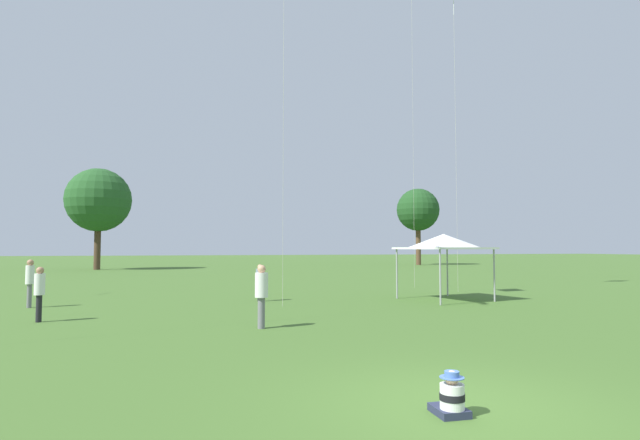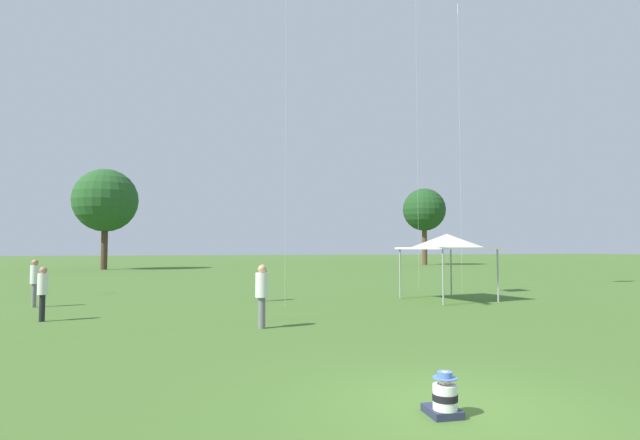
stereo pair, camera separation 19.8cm
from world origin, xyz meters
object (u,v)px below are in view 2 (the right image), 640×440
object	(u,v)px
person_standing_2	(262,290)
person_standing_0	(263,279)
person_standing_1	(35,278)
distant_tree_1	(105,201)
seated_toddler	(444,398)
person_standing_3	(43,288)
canopy_tent	(447,242)
distant_tree_0	(424,210)

from	to	relation	value
person_standing_2	person_standing_0	bearing A→B (deg)	-152.72
person_standing_1	person_standing_2	size ratio (longest dim) A/B	1.02
person_standing_0	distant_tree_1	bearing A→B (deg)	-81.06
seated_toddler	distant_tree_1	bearing A→B (deg)	105.60
person_standing_3	distant_tree_1	world-z (taller)	distant_tree_1
person_standing_1	canopy_tent	world-z (taller)	canopy_tent
distant_tree_0	distant_tree_1	bearing A→B (deg)	-174.62
person_standing_3	distant_tree_0	bearing A→B (deg)	-31.54
person_standing_0	person_standing_2	xyz separation A→B (m)	(-1.16, -6.93, 0.13)
seated_toddler	distant_tree_0	world-z (taller)	distant_tree_0
canopy_tent	distant_tree_0	distance (m)	44.96
person_standing_1	person_standing_3	xyz separation A→B (m)	(1.24, -4.09, -0.09)
seated_toddler	person_standing_1	distance (m)	17.21
seated_toddler	distant_tree_1	world-z (taller)	distant_tree_1
person_standing_1	distant_tree_1	distance (m)	35.01
person_standing_2	distant_tree_1	xyz separation A→B (m)	(-9.53, 41.59, 6.05)
seated_toddler	person_standing_1	bearing A→B (deg)	123.10
person_standing_2	distant_tree_1	bearing A→B (deg)	-130.32
person_standing_0	person_standing_1	distance (m)	8.53
person_standing_3	distant_tree_0	world-z (taller)	distant_tree_0
seated_toddler	person_standing_1	xyz separation A→B (m)	(-8.52, 14.93, 0.85)
person_standing_0	person_standing_3	distance (m)	8.25
seated_toddler	distant_tree_0	xyz separation A→B (m)	(27.59, 52.95, 6.93)
person_standing_3	distant_tree_1	size ratio (longest dim) A/B	0.16
person_standing_1	person_standing_3	size ratio (longest dim) A/B	1.08
person_standing_2	canopy_tent	xyz separation A→B (m)	(8.75, 5.19, 1.43)
person_standing_0	distant_tree_0	bearing A→B (deg)	-133.97
person_standing_3	seated_toddler	bearing A→B (deg)	-138.03
distant_tree_0	distant_tree_1	xyz separation A→B (m)	(-38.26, -3.60, -0.09)
person_standing_2	canopy_tent	distance (m)	10.28
seated_toddler	distant_tree_1	size ratio (longest dim) A/B	0.06
person_standing_3	distant_tree_1	distance (m)	39.15
person_standing_2	distant_tree_0	bearing A→B (deg)	-175.67
person_standing_0	person_standing_2	world-z (taller)	person_standing_2
seated_toddler	canopy_tent	size ratio (longest dim) A/B	0.16
canopy_tent	distant_tree_0	bearing A→B (deg)	63.46
person_standing_3	distant_tree_1	bearing A→B (deg)	13.11
seated_toddler	person_standing_1	size ratio (longest dim) A/B	0.33
person_standing_2	person_standing_1	bearing A→B (deg)	-97.41
person_standing_1	distant_tree_0	world-z (taller)	distant_tree_0
person_standing_0	canopy_tent	size ratio (longest dim) A/B	0.41
person_standing_1	distant_tree_1	xyz separation A→B (m)	(-2.15, 34.43, 6.00)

